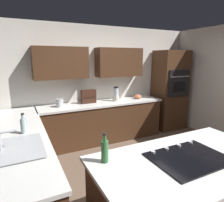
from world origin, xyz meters
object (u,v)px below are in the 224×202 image
(wall_oven, at_px, (170,90))
(spice_rack, at_px, (89,96))
(oil_bottle, at_px, (105,150))
(kettle, at_px, (60,103))
(cooktop, at_px, (189,157))
(blender, at_px, (116,95))
(mixing_bowl, at_px, (138,97))
(dish_soap_bottle, at_px, (24,125))
(sink_unit, at_px, (21,147))

(wall_oven, relative_size, spice_rack, 6.30)
(spice_rack, distance_m, oil_bottle, 2.54)
(spice_rack, xyz_separation_m, kettle, (0.65, 0.06, -0.07))
(cooktop, bearing_deg, oil_bottle, -21.47)
(blender, height_order, mixing_bowl, blender)
(spice_rack, bearing_deg, oil_bottle, 73.97)
(dish_soap_bottle, bearing_deg, oil_bottle, 120.24)
(mixing_bowl, relative_size, kettle, 1.14)
(blender, distance_m, kettle, 1.30)
(spice_rack, bearing_deg, wall_oven, 177.86)
(wall_oven, xyz_separation_m, mixing_bowl, (1.00, -0.02, -0.09))
(sink_unit, distance_m, cooktop, 1.80)
(kettle, xyz_separation_m, dish_soap_bottle, (0.72, 1.23, 0.03))
(wall_oven, height_order, oil_bottle, wall_oven)
(sink_unit, bearing_deg, mixing_bowl, -147.42)
(wall_oven, distance_m, oil_bottle, 3.78)
(dish_soap_bottle, bearing_deg, spice_rack, -136.58)
(cooktop, xyz_separation_m, mixing_bowl, (-1.17, -2.69, 0.04))
(mixing_bowl, xyz_separation_m, spice_rack, (1.25, -0.06, 0.10))
(wall_oven, relative_size, cooktop, 2.72)
(sink_unit, bearing_deg, spice_rack, -128.81)
(wall_oven, height_order, cooktop, wall_oven)
(oil_bottle, bearing_deg, dish_soap_bottle, -59.76)
(dish_soap_bottle, bearing_deg, wall_oven, -161.49)
(sink_unit, bearing_deg, cooktop, 147.18)
(sink_unit, distance_m, mixing_bowl, 3.18)
(mixing_bowl, height_order, dish_soap_bottle, dish_soap_bottle)
(mixing_bowl, bearing_deg, cooktop, 66.55)
(cooktop, distance_m, spice_rack, 2.76)
(wall_oven, bearing_deg, oil_bottle, 38.63)
(sink_unit, relative_size, cooktop, 0.92)
(dish_soap_bottle, height_order, oil_bottle, oil_bottle)
(mixing_bowl, bearing_deg, dish_soap_bottle, 25.18)
(mixing_bowl, bearing_deg, blender, 0.00)
(sink_unit, height_order, kettle, sink_unit)
(mixing_bowl, bearing_deg, kettle, 0.00)
(wall_oven, xyz_separation_m, dish_soap_bottle, (3.62, 1.21, -0.03))
(cooktop, distance_m, blender, 2.75)
(dish_soap_bottle, bearing_deg, mixing_bowl, -154.82)
(cooktop, relative_size, oil_bottle, 2.56)
(cooktop, bearing_deg, mixing_bowl, -113.45)
(blender, bearing_deg, kettle, -0.00)
(wall_oven, bearing_deg, blender, -0.70)
(spice_rack, xyz_separation_m, oil_bottle, (0.70, 2.44, -0.03))
(spice_rack, distance_m, kettle, 0.66)
(spice_rack, height_order, dish_soap_bottle, spice_rack)
(oil_bottle, bearing_deg, blender, -119.62)
(mixing_bowl, bearing_deg, spice_rack, -2.95)
(wall_oven, height_order, mixing_bowl, wall_oven)
(blender, bearing_deg, mixing_bowl, -180.00)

